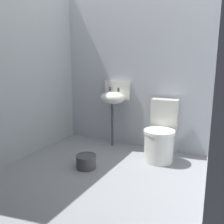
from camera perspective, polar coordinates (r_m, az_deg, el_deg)
ground_plane at (r=2.94m, az=-2.72°, el=-15.34°), size 2.85×2.75×0.08m
wall_back at (r=3.72m, az=6.71°, el=10.42°), size 2.85×0.10×2.42m
wall_left at (r=3.50m, az=-20.74°, el=9.63°), size 0.10×2.55×2.42m
toilet_near_wall at (r=3.35m, az=11.17°, el=-5.39°), size 0.43×0.62×0.78m
sink at (r=3.71m, az=0.28°, el=3.43°), size 0.42×0.35×0.99m
bucket at (r=3.11m, az=-6.02°, el=-11.25°), size 0.26×0.26×0.17m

